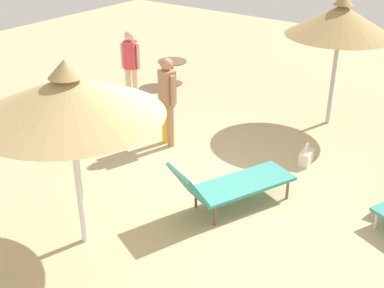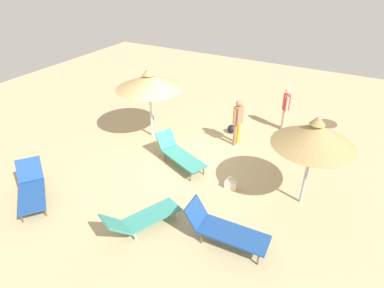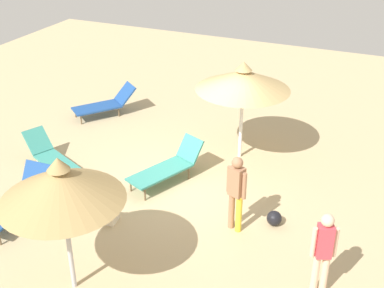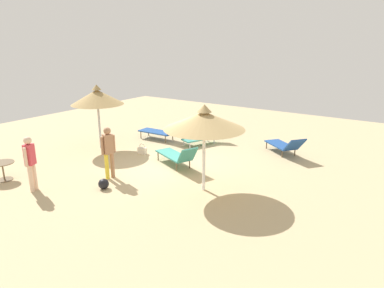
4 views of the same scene
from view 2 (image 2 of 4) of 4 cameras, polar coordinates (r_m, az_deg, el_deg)
name	(u,v)px [view 2 (image 2 of 4)]	position (r m, az deg, el deg)	size (l,w,h in m)	color
ground	(180,158)	(11.03, -2.21, -2.55)	(24.00, 24.00, 0.10)	tan
parasol_umbrella_near_left	(149,82)	(11.49, -7.62, 10.85)	(2.35, 2.35, 2.60)	white
parasol_umbrella_front	(315,135)	(8.50, 20.87, 1.54)	(2.10, 2.10, 2.65)	#B2B2B7
lounge_chair_far_left	(31,188)	(10.08, -26.52, -6.88)	(1.70, 1.92, 0.85)	#1E478C
lounge_chair_back	(224,229)	(7.89, 5.60, -14.65)	(0.74, 2.00, 0.89)	#1E478C
lounge_chair_near_right	(141,218)	(8.28, -9.00, -12.76)	(2.04, 1.34, 0.80)	teal
lounge_chair_far_right	(179,153)	(10.43, -2.34, -1.66)	(1.35, 2.06, 0.90)	teal
person_standing_edge	(238,120)	(11.38, 8.09, 4.27)	(0.46, 0.30, 1.71)	#A57554
person_standing_center	(286,107)	(12.84, 16.19, 6.36)	(0.42, 0.31, 1.68)	beige
handbag	(231,185)	(9.61, 6.84, -7.11)	(0.22, 0.36, 0.42)	beige
side_table_round	(326,128)	(12.94, 22.53, 2.68)	(0.72, 0.72, 0.60)	brown
beach_ball	(232,129)	(12.50, 7.00, 2.66)	(0.32, 0.32, 0.32)	black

